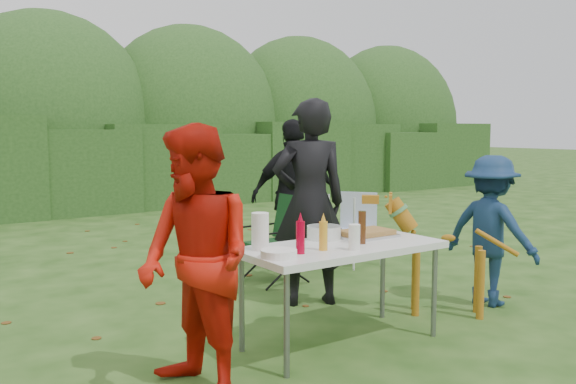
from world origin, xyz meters
TOP-DOWN VIEW (x-y plane):
  - ground at (0.00, 0.00)m, footprint 80.00×80.00m
  - hedge_row at (0.00, 8.00)m, footprint 22.00×1.40m
  - shrub_backdrop at (0.00, 9.60)m, footprint 20.00×2.60m
  - folding_table at (-0.35, -0.27)m, footprint 1.50×0.70m
  - person_cook at (0.08, 0.69)m, footprint 0.79×0.66m
  - person_red_jacket at (-1.61, -0.47)m, footprint 0.71×0.86m
  - person_black_puffy at (0.73, 1.83)m, footprint 1.06×0.67m
  - child at (1.40, -0.25)m, footprint 0.63×0.94m
  - dog at (0.85, -0.24)m, footprint 1.04×1.04m
  - camping_chair at (0.25, 1.51)m, footprint 0.58×0.58m
  - lawn_chair at (1.46, 1.66)m, footprint 0.69×0.69m
  - food_tray at (-0.00, -0.15)m, footprint 0.45×0.30m
  - focaccia_bread at (-0.00, -0.15)m, footprint 0.40×0.26m
  - mustard_bottle at (-0.59, -0.36)m, footprint 0.06×0.06m
  - ketchup_bottle at (-0.79, -0.37)m, footprint 0.06×0.06m
  - beer_bottle at (-0.21, -0.34)m, footprint 0.06×0.06m
  - paper_towel_roll at (-0.94, -0.11)m, footprint 0.12×0.12m
  - cup_stack at (-0.41, -0.48)m, footprint 0.08×0.08m
  - pasta_bowl at (-0.32, -0.02)m, footprint 0.26×0.26m
  - plate_stack at (-0.97, -0.38)m, footprint 0.24×0.24m

SIDE VIEW (x-z plane):
  - ground at x=0.00m, z-range 0.00..0.00m
  - lawn_chair at x=1.46m, z-range 0.00..0.83m
  - camping_chair at x=0.25m, z-range 0.00..0.90m
  - dog at x=0.85m, z-range 0.00..1.00m
  - child at x=1.40m, z-range 0.00..1.34m
  - folding_table at x=-0.35m, z-range 0.32..1.06m
  - food_tray at x=0.00m, z-range 0.74..0.76m
  - plate_stack at x=-0.97m, z-range 0.74..0.79m
  - focaccia_bread at x=0.00m, z-range 0.76..0.80m
  - pasta_bowl at x=-0.32m, z-range 0.74..0.84m
  - person_red_jacket at x=-1.61m, z-range 0.00..1.61m
  - cup_stack at x=-0.41m, z-range 0.74..0.92m
  - mustard_bottle at x=-0.59m, z-range 0.74..0.94m
  - person_black_puffy at x=0.73m, z-range 0.00..1.68m
  - hedge_row at x=0.00m, z-range 0.00..1.70m
  - ketchup_bottle at x=-0.79m, z-range 0.74..0.96m
  - beer_bottle at x=-0.21m, z-range 0.74..0.98m
  - paper_towel_roll at x=-0.94m, z-range 0.74..1.00m
  - person_cook at x=0.08m, z-range 0.00..1.84m
  - shrub_backdrop at x=0.00m, z-range 0.00..3.20m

